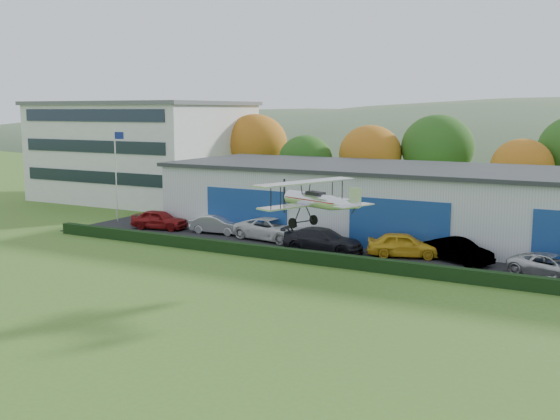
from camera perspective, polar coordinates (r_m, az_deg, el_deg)
The scene contains 16 objects.
ground at distance 29.01m, azimuth -14.27°, elevation -10.75°, with size 300.00×300.00×0.00m, color #4A6B21.
apron at distance 44.84m, azimuth 7.35°, elevation -3.60°, with size 48.00×9.00×0.05m, color black.
hedge at distance 40.43m, azimuth 4.85°, elevation -4.37°, with size 46.00×0.60×0.80m, color black.
hangar at distance 50.26m, azimuth 12.45°, elevation 0.64°, with size 40.60×12.60×5.30m.
office_block at distance 72.29m, azimuth -11.78°, elevation 5.11°, with size 20.60×15.60×10.40m.
flagpole at distance 57.25m, azimuth -14.03°, elevation 3.70°, with size 1.05×0.10×8.00m.
tree_belt at distance 63.21m, azimuth 12.19°, elevation 4.96°, with size 75.70×13.22×10.12m.
distant_hills at distance 163.08m, azimuth 20.31°, elevation 0.21°, with size 430.00×196.00×56.00m.
car_0 at distance 53.41m, azimuth -10.46°, elevation -0.82°, with size 1.83×4.54×1.55m, color maroon.
car_1 at distance 50.86m, azimuth -5.45°, elevation -1.26°, with size 1.51×4.32×1.42m, color silver.
car_2 at distance 48.10m, azimuth -0.69°, elevation -1.68°, with size 2.66×5.78×1.61m, color silver.
car_3 at distance 44.16m, azimuth 3.77°, elevation -2.64°, with size 2.25×5.52×1.60m, color black.
car_4 at distance 43.39m, azimuth 10.72°, elevation -2.98°, with size 1.89×4.71×1.60m, color gold.
car_5 at distance 42.63m, azimuth 15.25°, elevation -3.43°, with size 1.57×4.50×1.48m, color gray.
car_6 at distance 40.47m, azimuth 22.60°, elevation -4.54°, with size 2.23×4.84×1.35m, color silver.
biplane at distance 34.81m, azimuth 3.19°, elevation 0.95°, with size 5.86×6.59×2.49m.
Camera 1 is at (18.92, -19.82, 9.53)m, focal length 42.03 mm.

